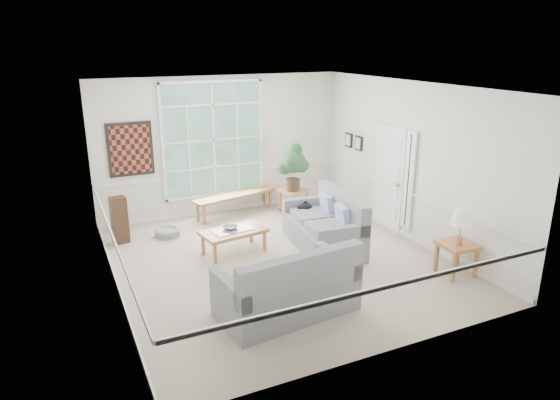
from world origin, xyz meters
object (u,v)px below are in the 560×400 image
at_px(loveseat_front, 287,279).
at_px(side_table, 456,259).
at_px(coffee_table, 234,241).
at_px(loveseat_right, 323,221).
at_px(end_table, 293,201).

bearing_deg(loveseat_front, side_table, -7.71).
height_order(coffee_table, side_table, side_table).
bearing_deg(side_table, loveseat_right, 125.96).
bearing_deg(coffee_table, side_table, -47.57).
distance_m(loveseat_front, coffee_table, 2.33).
distance_m(coffee_table, end_table, 2.48).
relative_size(loveseat_right, end_table, 3.48).
relative_size(loveseat_front, coffee_table, 1.65).
xyz_separation_m(loveseat_front, side_table, (3.04, -0.10, -0.24)).
xyz_separation_m(loveseat_right, side_table, (1.41, -1.94, -0.23)).
bearing_deg(end_table, loveseat_right, -100.74).
bearing_deg(loveseat_front, coffee_table, 82.96).
xyz_separation_m(loveseat_front, end_table, (2.01, 3.82, -0.25)).
distance_m(loveseat_right, side_table, 2.41).
xyz_separation_m(coffee_table, end_table, (1.97, 1.52, 0.05)).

